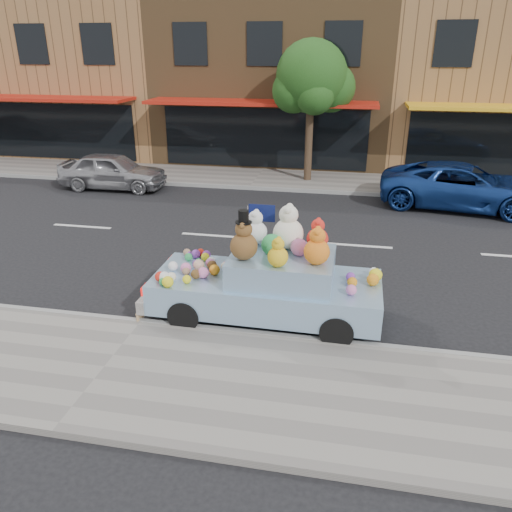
% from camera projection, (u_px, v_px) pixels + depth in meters
% --- Properties ---
extents(ground, '(120.00, 120.00, 0.00)m').
position_uv_depth(ground, '(213.00, 236.00, 14.00)').
color(ground, black).
rests_on(ground, ground).
extents(near_sidewalk, '(60.00, 3.00, 0.12)m').
position_uv_depth(near_sidewalk, '(105.00, 369.00, 8.10)').
color(near_sidewalk, gray).
rests_on(near_sidewalk, ground).
extents(far_sidewalk, '(60.00, 3.00, 0.12)m').
position_uv_depth(far_sidewalk, '(257.00, 178.00, 19.86)').
color(far_sidewalk, gray).
rests_on(far_sidewalk, ground).
extents(near_kerb, '(60.00, 0.12, 0.13)m').
position_uv_depth(near_kerb, '(142.00, 323.00, 9.45)').
color(near_kerb, gray).
rests_on(near_kerb, ground).
extents(far_kerb, '(60.00, 0.12, 0.13)m').
position_uv_depth(far_kerb, '(249.00, 188.00, 18.50)').
color(far_kerb, gray).
rests_on(far_kerb, ground).
extents(storefront_left, '(10.00, 9.80, 7.30)m').
position_uv_depth(storefront_left, '(84.00, 74.00, 25.19)').
color(storefront_left, olive).
rests_on(storefront_left, ground).
extents(storefront_mid, '(10.00, 9.80, 7.30)m').
position_uv_depth(storefront_mid, '(279.00, 76.00, 23.42)').
color(storefront_mid, brown).
rests_on(storefront_mid, ground).
extents(storefront_right, '(10.00, 9.80, 7.30)m').
position_uv_depth(storefront_right, '(507.00, 78.00, 21.64)').
color(storefront_right, olive).
rests_on(storefront_right, ground).
extents(street_tree, '(3.00, 2.70, 5.22)m').
position_uv_depth(street_tree, '(312.00, 83.00, 18.13)').
color(street_tree, '#38281C').
rests_on(street_tree, ground).
extents(car_silver, '(3.95, 1.65, 1.34)m').
position_uv_depth(car_silver, '(113.00, 171.00, 18.40)').
color(car_silver, '#A1A1A6').
rests_on(car_silver, ground).
extents(car_blue, '(5.48, 3.17, 1.44)m').
position_uv_depth(car_blue, '(463.00, 186.00, 16.18)').
color(car_blue, navy).
rests_on(car_blue, ground).
extents(art_car, '(4.50, 1.80, 2.27)m').
position_uv_depth(art_car, '(268.00, 280.00, 9.49)').
color(art_car, black).
rests_on(art_car, ground).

